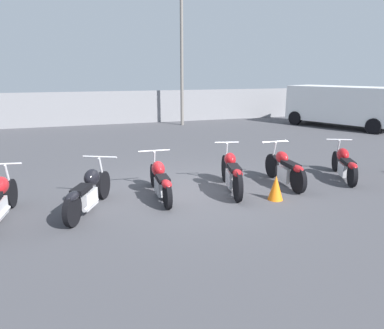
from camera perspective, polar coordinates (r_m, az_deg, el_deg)
ground_plane at (r=8.87m, az=-0.25°, el=-3.90°), size 60.00×60.00×0.00m
fence_back at (r=20.35m, az=-11.36°, el=8.49°), size 40.00×0.04×1.72m
light_pole_left at (r=19.63m, az=-1.61°, el=21.31°), size 0.70×0.35×9.03m
motorcycle_slot_1 at (r=7.69m, az=-15.54°, el=-3.99°), size 1.17×1.98×0.98m
motorcycle_slot_2 at (r=8.29m, az=-4.84°, el=-2.33°), size 0.75×2.12×0.93m
motorcycle_slot_3 at (r=8.73m, az=6.07°, el=-1.26°), size 0.77×2.15×1.04m
motorcycle_slot_4 at (r=9.42m, az=14.05°, el=-0.62°), size 0.70×1.99×0.99m
motorcycle_slot_5 at (r=10.47m, az=22.23°, el=0.13°), size 1.07×1.90×0.93m
parked_van at (r=20.25m, az=21.98°, el=8.48°), size 3.96×5.63×2.00m
traffic_cone_near at (r=8.34m, az=12.64°, el=-3.47°), size 0.33×0.33×0.54m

